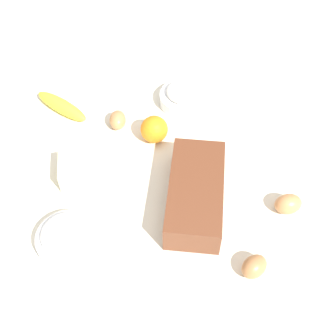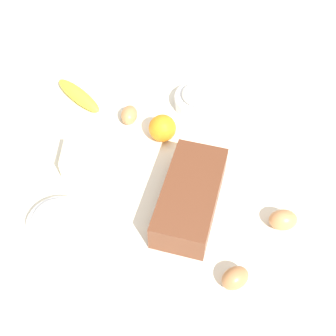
{
  "view_description": "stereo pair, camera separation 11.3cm",
  "coord_description": "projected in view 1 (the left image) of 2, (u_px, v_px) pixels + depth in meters",
  "views": [
    {
      "loc": [
        0.7,
        -0.08,
        0.92
      ],
      "look_at": [
        0.0,
        0.0,
        0.04
      ],
      "focal_mm": 47.62,
      "sensor_mm": 36.0,
      "label": 1
    },
    {
      "loc": [
        0.71,
        0.03,
        0.92
      ],
      "look_at": [
        0.0,
        0.0,
        0.04
      ],
      "focal_mm": 47.62,
      "sensor_mm": 36.0,
      "label": 2
    }
  ],
  "objects": [
    {
      "name": "egg_near_butter",
      "position": [
        118.0,
        120.0,
        1.26
      ],
      "size": [
        0.07,
        0.05,
        0.05
      ],
      "primitive_type": "ellipsoid",
      "rotation": [
        0.0,
        1.57,
        6.2
      ],
      "color": "#B97D4C",
      "rests_on": "ground_plane"
    },
    {
      "name": "butter_block",
      "position": [
        72.0,
        171.0,
        1.14
      ],
      "size": [
        0.09,
        0.07,
        0.06
      ],
      "primitive_type": "cube",
      "rotation": [
        0.0,
        0.0,
        0.01
      ],
      "color": "#F4EDB2",
      "rests_on": "ground_plane"
    },
    {
      "name": "flour_bowl",
      "position": [
        185.0,
        96.0,
        1.32
      ],
      "size": [
        0.15,
        0.15,
        0.06
      ],
      "color": "white",
      "rests_on": "ground_plane"
    },
    {
      "name": "egg_beside_bowl",
      "position": [
        254.0,
        267.0,
        0.98
      ],
      "size": [
        0.08,
        0.08,
        0.05
      ],
      "primitive_type": "ellipsoid",
      "rotation": [
        0.0,
        1.57,
        2.18
      ],
      "color": "#A77044",
      "rests_on": "ground_plane"
    },
    {
      "name": "loaf_pan",
      "position": [
        196.0,
        193.0,
        1.08
      ],
      "size": [
        0.3,
        0.19,
        0.08
      ],
      "rotation": [
        0.0,
        0.0,
        -0.22
      ],
      "color": "brown",
      "rests_on": "ground_plane"
    },
    {
      "name": "ground_plane",
      "position": [
        168.0,
        180.0,
        1.17
      ],
      "size": [
        2.4,
        2.4,
        0.02
      ],
      "primitive_type": "cube",
      "color": "silver"
    },
    {
      "name": "sugar_bowl",
      "position": [
        67.0,
        237.0,
        1.02
      ],
      "size": [
        0.14,
        0.14,
        0.07
      ],
      "color": "white",
      "rests_on": "ground_plane"
    },
    {
      "name": "orange_fruit",
      "position": [
        154.0,
        129.0,
        1.22
      ],
      "size": [
        0.08,
        0.08,
        0.08
      ],
      "primitive_type": "sphere",
      "color": "orange",
      "rests_on": "ground_plane"
    },
    {
      "name": "egg_loose",
      "position": [
        288.0,
        204.0,
        1.08
      ],
      "size": [
        0.06,
        0.07,
        0.05
      ],
      "primitive_type": "ellipsoid",
      "rotation": [
        0.0,
        1.57,
        4.83
      ],
      "color": "#BA7E4C",
      "rests_on": "ground_plane"
    },
    {
      "name": "banana",
      "position": [
        62.0,
        106.0,
        1.3
      ],
      "size": [
        0.16,
        0.17,
        0.04
      ],
      "primitive_type": "ellipsoid",
      "rotation": [
        0.0,
        0.0,
        3.96
      ],
      "color": "yellow",
      "rests_on": "ground_plane"
    }
  ]
}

